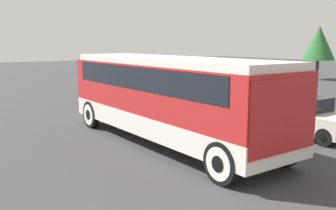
# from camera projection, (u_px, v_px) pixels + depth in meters

# --- Properties ---
(ground_plane) EXTENTS (120.00, 120.00, 0.00)m
(ground_plane) POSITION_uv_depth(u_px,v_px,m) (168.00, 143.00, 13.20)
(ground_plane) COLOR #38383A
(tour_bus) EXTENTS (9.73, 2.70, 3.00)m
(tour_bus) POSITION_uv_depth(u_px,v_px,m) (170.00, 92.00, 12.82)
(tour_bus) COLOR silver
(tour_bus) RESTS_ON ground_plane
(parked_car_near) EXTENTS (4.04, 1.94, 1.46)m
(parked_car_near) POSITION_uv_depth(u_px,v_px,m) (299.00, 115.00, 14.39)
(parked_car_near) COLOR silver
(parked_car_near) RESTS_ON ground_plane
(parked_car_mid) EXTENTS (4.63, 1.86, 1.47)m
(parked_car_mid) POSITION_uv_depth(u_px,v_px,m) (214.00, 97.00, 19.25)
(parked_car_mid) COLOR #2D5638
(parked_car_mid) RESTS_ON ground_plane
(tree_center) EXTENTS (3.03, 3.03, 5.04)m
(tree_center) POSITION_uv_depth(u_px,v_px,m) (319.00, 43.00, 35.13)
(tree_center) COLOR brown
(tree_center) RESTS_ON ground_plane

